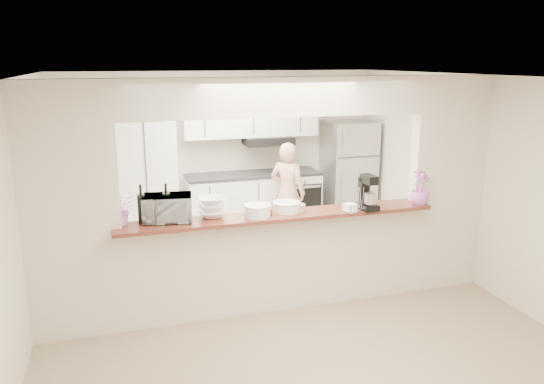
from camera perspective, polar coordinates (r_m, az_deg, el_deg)
name	(u,v)px	position (r m, az deg, el deg)	size (l,w,h in m)	color
floor	(278,307)	(6.01, 0.67, -12.28)	(6.00, 6.00, 0.00)	tan
tile_overlay	(244,258)	(7.37, -3.02, -7.11)	(5.00, 2.90, 0.01)	beige
partition	(279,177)	(5.51, 0.71, 1.67)	(5.00, 0.15, 2.50)	beige
bar_counter	(278,259)	(5.77, 0.70, -7.17)	(3.40, 0.38, 1.09)	beige
kitchen_cabinets	(213,173)	(8.16, -6.38, 2.02)	(3.15, 0.62, 2.25)	silver
refrigerator	(348,173)	(8.80, 8.20, 2.01)	(0.75, 0.70, 1.70)	#BCBBC1
flower_left	(121,210)	(5.37, -15.97, -1.84)	(0.28, 0.24, 0.31)	pink
wine_bottle_a	(167,206)	(5.41, -11.28, -1.50)	(0.08, 0.08, 0.38)	black
wine_bottle_b	(142,208)	(5.39, -13.86, -1.66)	(0.08, 0.08, 0.39)	black
toaster_oven	(167,208)	(5.40, -11.18, -1.72)	(0.48, 0.32, 0.27)	#AEAEB3
serving_bowls	(212,207)	(5.46, -6.48, -1.66)	(0.28, 0.28, 0.21)	white
plate_stack_a	(257,211)	(5.46, -1.58, -2.02)	(0.28, 0.28, 0.13)	white
plate_stack_b	(287,207)	(5.65, 1.57, -1.58)	(0.30, 0.30, 0.10)	white
red_bowl	(266,212)	(5.53, -0.69, -2.13)	(0.14, 0.14, 0.07)	maroon
tan_bowl	(298,208)	(5.68, 2.82, -1.68)	(0.16, 0.16, 0.07)	tan
utensil_caddy	(354,201)	(5.73, 8.80, -0.96)	(0.31, 0.24, 0.25)	silver
stand_mixer	(367,194)	(5.80, 10.22, -0.18)	(0.18, 0.27, 0.38)	black
flower_right	(420,188)	(6.10, 15.63, 0.44)	(0.22, 0.22, 0.39)	#BB65BC
person	(288,193)	(7.85, 1.69, -0.10)	(0.54, 0.36, 1.49)	tan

